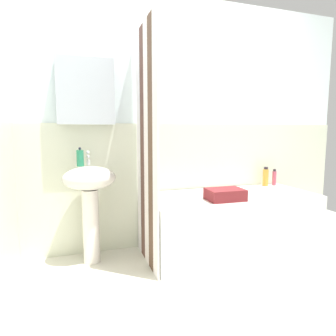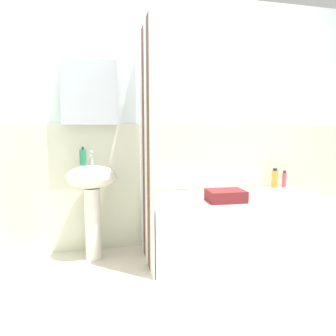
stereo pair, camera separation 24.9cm
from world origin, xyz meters
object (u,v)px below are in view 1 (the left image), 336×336
object	(u,v)px
soap_dispenser	(80,158)
bathtub	(230,223)
body_wash_bottle	(274,178)
sink	(90,193)
towel_folded	(225,194)
lotion_bottle	(266,177)

from	to	relation	value
soap_dispenser	bathtub	bearing A→B (deg)	-8.39
bathtub	body_wash_bottle	xyz separation A→B (m)	(0.69, 0.27, 0.35)
sink	towel_folded	bearing A→B (deg)	-17.09
soap_dispenser	bathtub	world-z (taller)	soap_dispenser
towel_folded	soap_dispenser	bearing A→B (deg)	162.11
sink	towel_folded	xyz separation A→B (m)	(1.10, -0.34, -0.02)
towel_folded	lotion_bottle	bearing A→B (deg)	31.28
lotion_bottle	towel_folded	xyz separation A→B (m)	(-0.74, -0.45, -0.05)
soap_dispenser	bathtub	xyz separation A→B (m)	(1.33, -0.20, -0.64)
body_wash_bottle	towel_folded	bearing A→B (deg)	-152.25
body_wash_bottle	lotion_bottle	distance (m)	0.11
soap_dispenser	lotion_bottle	bearing A→B (deg)	2.14
soap_dispenser	body_wash_bottle	xyz separation A→B (m)	(2.01, 0.07, -0.28)
body_wash_bottle	soap_dispenser	bearing A→B (deg)	-178.01
lotion_bottle	body_wash_bottle	bearing A→B (deg)	-0.68
sink	body_wash_bottle	distance (m)	1.95
bathtub	body_wash_bottle	distance (m)	0.82
soap_dispenser	sink	bearing A→B (deg)	-29.84
body_wash_bottle	towel_folded	size ratio (longest dim) A/B	0.57
body_wash_bottle	towel_folded	xyz separation A→B (m)	(-0.85, -0.45, -0.03)
sink	lotion_bottle	bearing A→B (deg)	3.42
towel_folded	sink	bearing A→B (deg)	162.91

